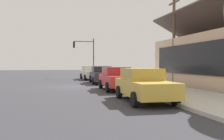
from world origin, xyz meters
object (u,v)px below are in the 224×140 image
object	(u,v)px
traffic_light_main	(86,51)
car_mustard	(144,85)
car_ivory	(91,72)
car_charcoal	(102,75)
car_cherry	(117,78)
fire_hydrant_red	(134,82)
utility_pole_wooden	(174,38)

from	to	relation	value
traffic_light_main	car_mustard	bearing A→B (deg)	0.34
car_ivory	car_charcoal	world-z (taller)	same
car_cherry	traffic_light_main	bearing A→B (deg)	-178.76
car_cherry	car_mustard	size ratio (longest dim) A/B	0.93
fire_hydrant_red	traffic_light_main	bearing A→B (deg)	-174.22
car_ivory	car_mustard	bearing A→B (deg)	-3.15
car_ivory	car_mustard	world-z (taller)	same
car_ivory	traffic_light_main	bearing A→B (deg)	177.61
traffic_light_main	utility_pole_wooden	size ratio (longest dim) A/B	0.69
car_ivory	fire_hydrant_red	size ratio (longest dim) A/B	6.52
utility_pole_wooden	fire_hydrant_red	bearing A→B (deg)	-65.48
car_ivory	car_charcoal	xyz separation A→B (m)	(6.11, 0.20, 0.00)
car_mustard	utility_pole_wooden	world-z (taller)	utility_pole_wooden
traffic_light_main	utility_pole_wooden	distance (m)	15.63
traffic_light_main	fire_hydrant_red	world-z (taller)	traffic_light_main
car_ivory	fire_hydrant_red	world-z (taller)	car_ivory
car_ivory	utility_pole_wooden	distance (m)	11.97
utility_pole_wooden	fire_hydrant_red	xyz separation A→B (m)	(1.82, -4.00, -3.43)
car_charcoal	traffic_light_main	bearing A→B (deg)	-175.77
traffic_light_main	fire_hydrant_red	xyz separation A→B (m)	(16.39, 1.66, -2.99)
traffic_light_main	car_cherry	bearing A→B (deg)	0.59
traffic_light_main	car_ivory	bearing A→B (deg)	0.95
car_ivory	car_mustard	distance (m)	18.31
car_cherry	utility_pole_wooden	size ratio (longest dim) A/B	0.60
car_charcoal	car_ivory	bearing A→B (deg)	-175.40
car_cherry	traffic_light_main	distance (m)	17.30
car_ivory	traffic_light_main	world-z (taller)	traffic_light_main
car_mustard	fire_hydrant_red	distance (m)	6.56
fire_hydrant_red	car_ivory	bearing A→B (deg)	-172.44
car_ivory	car_charcoal	size ratio (longest dim) A/B	0.96
car_mustard	utility_pole_wooden	distance (m)	10.36
car_ivory	utility_pole_wooden	world-z (taller)	utility_pole_wooden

